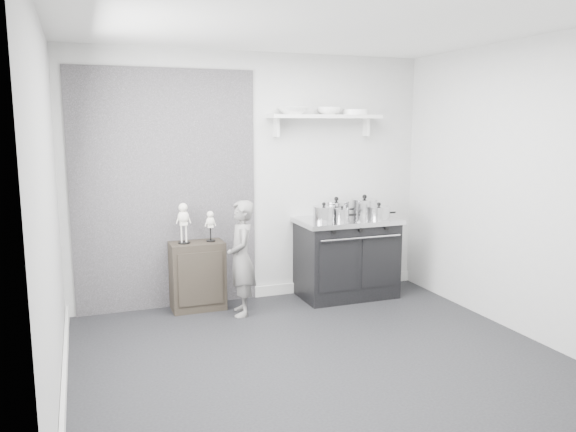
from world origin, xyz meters
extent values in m
plane|color=black|center=(0.00, 0.00, 0.00)|extent=(4.00, 4.00, 0.00)
cube|color=#B1B1AE|center=(0.00, 1.80, 1.35)|extent=(4.00, 0.02, 2.70)
cube|color=#B1B1AE|center=(0.00, -1.80, 1.35)|extent=(4.00, 0.02, 2.70)
cube|color=#B1B1AE|center=(-2.00, 0.00, 1.35)|extent=(0.02, 3.60, 2.70)
cube|color=#B1B1AE|center=(2.00, 0.00, 1.35)|extent=(0.02, 3.60, 2.70)
cube|color=silver|center=(0.00, 0.00, 2.70)|extent=(4.00, 3.60, 0.02)
cube|color=black|center=(-0.95, 1.79, 1.25)|extent=(1.90, 0.02, 2.50)
cube|color=silver|center=(1.00, 1.78, 0.06)|extent=(2.00, 0.03, 0.12)
cube|color=silver|center=(-1.98, 0.00, 0.06)|extent=(0.03, 3.60, 0.12)
cube|color=silver|center=(0.80, 1.67, 2.02)|extent=(1.30, 0.26, 0.04)
cube|color=silver|center=(0.25, 1.74, 1.90)|extent=(0.03, 0.12, 0.20)
cube|color=silver|center=(1.35, 1.74, 1.90)|extent=(0.03, 0.12, 0.20)
cube|color=black|center=(0.99, 1.48, 0.42)|extent=(1.05, 0.63, 0.84)
cube|color=silver|center=(0.99, 1.48, 0.87)|extent=(1.12, 0.67, 0.05)
cube|color=black|center=(0.74, 1.16, 0.44)|extent=(0.44, 0.02, 0.55)
cube|color=black|center=(1.24, 1.16, 0.44)|extent=(0.44, 0.02, 0.55)
cylinder|color=silver|center=(0.99, 1.13, 0.74)|extent=(0.95, 0.02, 0.02)
cylinder|color=black|center=(0.67, 1.15, 0.82)|extent=(0.04, 0.03, 0.04)
cylinder|color=black|center=(0.99, 1.15, 0.82)|extent=(0.04, 0.03, 0.04)
cylinder|color=black|center=(1.31, 1.15, 0.82)|extent=(0.04, 0.03, 0.04)
cube|color=black|center=(-0.68, 1.61, 0.36)|extent=(0.55, 0.32, 0.72)
imported|color=slate|center=(-0.29, 1.28, 0.59)|extent=(0.35, 0.47, 1.18)
cylinder|color=silver|center=(0.67, 1.40, 0.97)|extent=(0.24, 0.24, 0.15)
cylinder|color=silver|center=(0.67, 1.40, 1.05)|extent=(0.24, 0.24, 0.02)
sphere|color=black|center=(0.67, 1.40, 1.08)|extent=(0.04, 0.04, 0.04)
cylinder|color=black|center=(0.83, 1.40, 0.97)|extent=(0.10, 0.02, 0.02)
cylinder|color=silver|center=(0.90, 1.58, 0.98)|extent=(0.28, 0.28, 0.17)
cylinder|color=silver|center=(0.90, 1.58, 1.07)|extent=(0.29, 0.29, 0.02)
sphere|color=black|center=(0.90, 1.58, 1.11)|extent=(0.05, 0.05, 0.05)
cylinder|color=black|center=(1.09, 1.58, 0.98)|extent=(0.10, 0.02, 0.02)
cylinder|color=silver|center=(1.25, 1.55, 0.99)|extent=(0.29, 0.29, 0.18)
cylinder|color=silver|center=(1.25, 1.55, 1.08)|extent=(0.30, 0.30, 0.02)
sphere|color=black|center=(1.25, 1.55, 1.12)|extent=(0.05, 0.05, 0.05)
cylinder|color=black|center=(1.43, 1.55, 0.99)|extent=(0.10, 0.02, 0.02)
cylinder|color=silver|center=(1.29, 1.31, 0.96)|extent=(0.25, 0.25, 0.13)
cylinder|color=silver|center=(1.29, 1.31, 1.03)|extent=(0.25, 0.25, 0.02)
sphere|color=black|center=(1.29, 1.31, 1.06)|extent=(0.04, 0.04, 0.04)
cylinder|color=black|center=(1.46, 1.31, 0.96)|extent=(0.10, 0.02, 0.02)
cylinder|color=silver|center=(0.86, 1.34, 0.96)|extent=(0.16, 0.16, 0.12)
cylinder|color=silver|center=(0.86, 1.34, 1.03)|extent=(0.16, 0.16, 0.02)
sphere|color=black|center=(0.86, 1.34, 1.05)|extent=(0.03, 0.03, 0.03)
cylinder|color=black|center=(0.98, 1.34, 0.96)|extent=(0.10, 0.02, 0.02)
imported|color=white|center=(0.41, 1.67, 2.08)|extent=(0.32, 0.32, 0.08)
imported|color=white|center=(0.84, 1.67, 2.08)|extent=(0.26, 0.26, 0.08)
cylinder|color=white|center=(1.17, 1.67, 2.07)|extent=(0.28, 0.28, 0.06)
camera|label=1|loc=(-1.79, -4.08, 1.94)|focal=35.00mm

